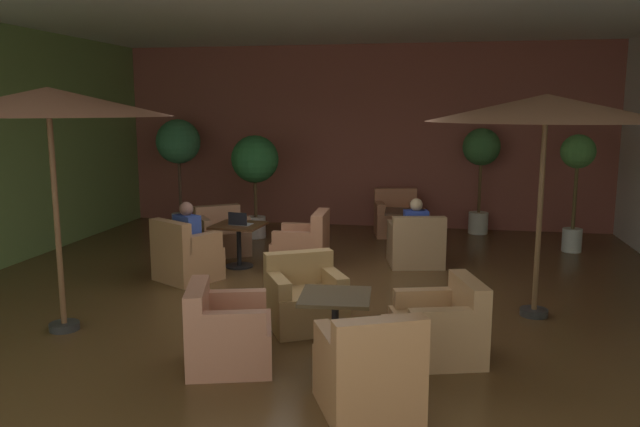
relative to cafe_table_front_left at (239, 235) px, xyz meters
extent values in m
cube|color=brown|center=(1.42, -1.34, -0.51)|extent=(9.99, 10.29, 0.02)
cube|color=#944C40|center=(1.42, 3.76, 1.33)|extent=(9.99, 0.08, 3.66)
cylinder|color=black|center=(0.00, 0.00, -0.49)|extent=(0.42, 0.42, 0.02)
cylinder|color=black|center=(0.00, 0.00, -0.19)|extent=(0.07, 0.07, 0.63)
cube|color=#4B2C17|center=(0.00, 0.00, 0.15)|extent=(0.78, 0.78, 0.03)
cube|color=tan|center=(-0.49, -0.82, -0.27)|extent=(1.02, 1.01, 0.46)
cube|color=tan|center=(-0.63, -1.06, 0.17)|extent=(0.73, 0.52, 0.43)
cube|color=tan|center=(-0.72, -0.63, 0.08)|extent=(0.43, 0.57, 0.24)
cube|color=tan|center=(-0.21, -0.94, 0.08)|extent=(0.43, 0.57, 0.24)
cube|color=#BC7755|center=(0.95, 0.04, -0.28)|extent=(0.82, 0.82, 0.45)
cube|color=#BC7755|center=(1.26, 0.05, 0.17)|extent=(0.20, 0.80, 0.44)
cube|color=#BC7755|center=(0.92, -0.30, 0.05)|extent=(0.62, 0.15, 0.19)
cube|color=#BC7755|center=(0.90, 0.37, 0.05)|extent=(0.62, 0.15, 0.19)
cube|color=tan|center=(-0.54, 0.78, -0.30)|extent=(1.09, 1.10, 0.40)
cube|color=tan|center=(-0.72, 1.04, 0.09)|extent=(0.73, 0.59, 0.37)
cube|color=tan|center=(-0.25, 0.93, 0.02)|extent=(0.45, 0.58, 0.24)
cube|color=tan|center=(-0.79, 0.56, 0.02)|extent=(0.45, 0.58, 0.24)
cylinder|color=black|center=(2.43, 1.73, -0.49)|extent=(0.36, 0.36, 0.02)
cylinder|color=black|center=(2.43, 1.73, -0.19)|extent=(0.07, 0.07, 0.63)
cube|color=#4E3323|center=(2.43, 1.73, 0.15)|extent=(0.72, 0.72, 0.03)
cube|color=#C07752|center=(2.22, 2.82, -0.27)|extent=(0.93, 0.85, 0.45)
cube|color=#C07752|center=(2.17, 3.09, 0.16)|extent=(0.83, 0.31, 0.42)
cube|color=#C07752|center=(2.55, 2.84, 0.05)|extent=(0.26, 0.57, 0.19)
cube|color=#C07752|center=(1.90, 2.72, 0.05)|extent=(0.26, 0.57, 0.19)
cube|color=tan|center=(2.65, 0.64, -0.29)|extent=(0.93, 0.91, 0.43)
cube|color=tan|center=(2.71, 0.35, 0.12)|extent=(0.82, 0.32, 0.38)
cube|color=tan|center=(2.32, 0.62, 0.04)|extent=(0.27, 0.62, 0.22)
cube|color=tan|center=(2.96, 0.75, 0.04)|extent=(0.27, 0.62, 0.22)
cylinder|color=black|center=(2.03, -3.29, -0.49)|extent=(0.42, 0.42, 0.02)
cylinder|color=black|center=(2.03, -3.29, -0.19)|extent=(0.07, 0.07, 0.63)
cube|color=#4C3A22|center=(2.03, -3.29, 0.15)|extent=(0.71, 0.71, 0.03)
cube|color=tan|center=(1.56, -2.41, -0.28)|extent=(1.05, 1.03, 0.43)
cube|color=tan|center=(1.42, -2.15, 0.11)|extent=(0.77, 0.52, 0.37)
cube|color=tan|center=(1.86, -2.30, 0.02)|extent=(0.41, 0.59, 0.18)
cube|color=tan|center=(1.29, -2.60, 0.02)|extent=(0.41, 0.59, 0.18)
cube|color=#BB775B|center=(1.07, -3.56, -0.29)|extent=(0.95, 0.96, 0.42)
cube|color=#BB775B|center=(0.78, -3.64, 0.10)|extent=(0.37, 0.79, 0.37)
cube|color=#BB775B|center=(1.02, -3.23, 0.03)|extent=(0.61, 0.28, 0.22)
cube|color=#BB775B|center=(1.20, -3.86, 0.03)|extent=(0.61, 0.28, 0.22)
cube|color=tan|center=(2.43, -4.19, -0.28)|extent=(0.98, 1.01, 0.44)
cube|color=tan|center=(2.56, -4.47, 0.15)|extent=(0.73, 0.45, 0.42)
cube|color=tan|center=(2.15, -4.27, 0.06)|extent=(0.37, 0.61, 0.23)
cube|color=tan|center=(2.69, -4.03, 0.06)|extent=(0.37, 0.61, 0.23)
cube|color=tan|center=(2.98, -3.01, -0.29)|extent=(0.98, 0.96, 0.42)
cube|color=tan|center=(3.28, -2.92, 0.10)|extent=(0.38, 0.79, 0.37)
cube|color=tan|center=(3.03, -3.33, 0.01)|extent=(0.63, 0.30, 0.18)
cube|color=tan|center=(2.85, -2.71, 0.01)|extent=(0.63, 0.30, 0.18)
cylinder|color=#2D2D2D|center=(4.11, -1.54, -0.46)|extent=(0.32, 0.32, 0.08)
cylinder|color=brown|center=(4.11, -1.54, 0.76)|extent=(0.06, 0.06, 2.51)
cone|color=#A46D51|center=(4.11, -1.54, 1.91)|extent=(2.68, 2.68, 0.30)
cylinder|color=#2D2D2D|center=(-1.04, -2.99, -0.46)|extent=(0.32, 0.32, 0.08)
cylinder|color=brown|center=(-1.04, -2.99, 0.79)|extent=(0.06, 0.06, 2.58)
cone|color=#A2644E|center=(-1.04, -2.99, 1.97)|extent=(2.54, 2.54, 0.30)
cylinder|color=silver|center=(5.23, 2.03, -0.30)|extent=(0.32, 0.32, 0.39)
cylinder|color=brown|center=(5.23, 2.03, 0.42)|extent=(0.06, 0.06, 1.06)
sphere|color=#4C8C41|center=(5.23, 2.03, 1.20)|extent=(0.57, 0.57, 0.57)
cylinder|color=silver|center=(-2.12, 2.75, -0.35)|extent=(0.37, 0.37, 0.31)
cylinder|color=brown|center=(-2.12, 2.75, 0.34)|extent=(0.06, 0.06, 1.07)
sphere|color=#387A4C|center=(-2.12, 2.75, 1.25)|extent=(0.88, 0.88, 0.88)
cylinder|color=beige|center=(-0.37, 2.15, -0.30)|extent=(0.36, 0.36, 0.40)
cylinder|color=brown|center=(-0.37, 2.15, 0.25)|extent=(0.06, 0.06, 0.71)
sphere|color=#296934|center=(-0.37, 2.15, 0.98)|extent=(0.88, 0.88, 0.88)
cylinder|color=silver|center=(3.76, 3.33, -0.29)|extent=(0.37, 0.37, 0.41)
cylinder|color=brown|center=(3.76, 3.33, 0.39)|extent=(0.06, 0.06, 0.96)
sphere|color=#3A7139|center=(3.76, 3.33, 1.18)|extent=(0.71, 0.71, 0.71)
cube|color=#2C41A6|center=(2.65, 0.64, 0.14)|extent=(0.40, 0.29, 0.42)
sphere|color=tan|center=(2.65, 0.64, 0.44)|extent=(0.20, 0.20, 0.20)
cube|color=#2F469A|center=(-0.49, -0.82, 0.19)|extent=(0.43, 0.38, 0.47)
sphere|color=#865A4C|center=(-0.49, -0.82, 0.52)|extent=(0.20, 0.20, 0.20)
cylinder|color=white|center=(-0.13, 0.04, 0.22)|extent=(0.08, 0.08, 0.11)
cube|color=#9EA0A5|center=(0.04, -0.01, 0.17)|extent=(0.34, 0.27, 0.01)
cube|color=black|center=(0.03, -0.12, 0.27)|extent=(0.31, 0.06, 0.19)
camera|label=1|loc=(2.93, -8.86, 1.91)|focal=34.80mm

